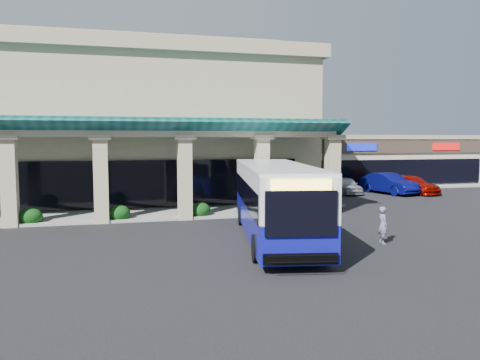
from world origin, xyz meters
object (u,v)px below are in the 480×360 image
object	(u,v)px
transit_bus	(275,202)
car_red	(412,185)
car_silver	(346,185)
pedestrian	(383,225)
car_white	(389,183)

from	to	relation	value
transit_bus	car_red	size ratio (longest dim) A/B	2.38
car_silver	car_red	bearing A→B (deg)	-7.19
transit_bus	car_red	distance (m)	21.81
car_red	transit_bus	bearing A→B (deg)	-154.32
car_silver	car_red	xyz separation A→B (m)	(5.38, -1.22, 0.04)
pedestrian	car_silver	distance (m)	18.68
transit_bus	pedestrian	world-z (taller)	transit_bus
car_white	car_silver	bearing A→B (deg)	152.66
pedestrian	car_silver	bearing A→B (deg)	-19.33
transit_bus	car_white	size ratio (longest dim) A/B	2.32
pedestrian	transit_bus	bearing A→B (deg)	66.85
transit_bus	pedestrian	xyz separation A→B (m)	(4.19, -2.08, -0.88)
pedestrian	car_red	size ratio (longest dim) A/B	0.32
pedestrian	car_white	size ratio (longest dim) A/B	0.31
pedestrian	car_white	distance (m)	19.50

